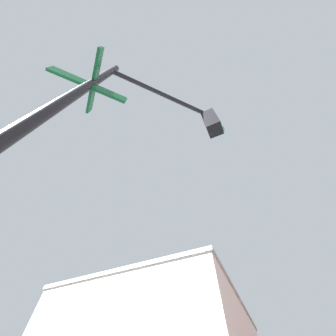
% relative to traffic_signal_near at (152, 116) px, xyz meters
% --- Properties ---
extents(traffic_signal_near, '(2.09, 2.30, 6.35)m').
position_rel_traffic_signal_near_xyz_m(traffic_signal_near, '(0.00, 0.00, 0.00)').
color(traffic_signal_near, black).
rests_on(traffic_signal_near, ground_plane).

